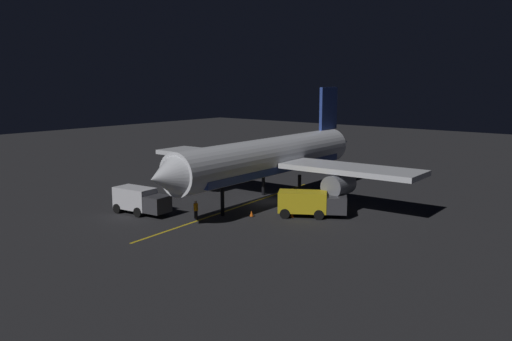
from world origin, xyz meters
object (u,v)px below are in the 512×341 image
traffic_cone_near_left (292,215)px  traffic_cone_under_wing (157,199)px  airliner (272,158)px  catering_truck (309,204)px  ground_crew_worker (196,210)px  traffic_cone_far (252,214)px  baggage_truck (140,201)px  traffic_cone_near_right (144,209)px

traffic_cone_near_left → traffic_cone_under_wing: size_ratio=1.00×
airliner → catering_truck: bearing=155.1°
catering_truck → ground_crew_worker: (7.23, 7.35, -0.33)m
airliner → traffic_cone_near_left: 8.36m
catering_truck → traffic_cone_far: (4.13, 3.29, -0.97)m
ground_crew_worker → traffic_cone_near_left: bearing=-135.8°
catering_truck → traffic_cone_under_wing: bearing=16.3°
baggage_truck → traffic_cone_under_wing: 5.36m
traffic_cone_under_wing → traffic_cone_far: 11.60m
airliner → baggage_truck: bearing=63.3°
airliner → traffic_cone_under_wing: 12.50m
traffic_cone_near_left → traffic_cone_near_right: (12.28, 6.96, 0.00)m
ground_crew_worker → traffic_cone_near_right: (6.07, 0.92, -0.64)m
traffic_cone_near_left → traffic_cone_near_right: 14.12m
traffic_cone_near_right → traffic_cone_near_left: bearing=-150.4°
traffic_cone_near_right → traffic_cone_far: same height
traffic_cone_under_wing → catering_truck: bearing=-163.7°
airliner → ground_crew_worker: 11.07m
baggage_truck → traffic_cone_near_right: 1.33m
airliner → traffic_cone_far: airliner is taller
traffic_cone_near_right → traffic_cone_under_wing: same height
catering_truck → traffic_cone_far: size_ratio=11.52×
ground_crew_worker → traffic_cone_under_wing: bearing=-18.2°
baggage_truck → traffic_cone_near_right: (0.42, -0.78, -0.99)m
airliner → baggage_truck: size_ratio=5.70×
ground_crew_worker → traffic_cone_near_left: (-6.21, -6.05, -0.64)m
ground_crew_worker → traffic_cone_far: size_ratio=3.16×
traffic_cone_under_wing → airliner: bearing=-139.2°
traffic_cone_far → traffic_cone_near_left: bearing=-147.5°
airliner → traffic_cone_near_right: 13.79m
baggage_truck → traffic_cone_far: baggage_truck is taller
catering_truck → baggage_truck: bearing=35.1°
traffic_cone_under_wing → traffic_cone_far: bearing=-173.6°
traffic_cone_far → catering_truck: bearing=-141.5°
baggage_truck → traffic_cone_far: size_ratio=10.61×
airliner → traffic_cone_near_left: airliner is taller
traffic_cone_near_right → traffic_cone_under_wing: size_ratio=1.00×
catering_truck → traffic_cone_under_wing: catering_truck is taller
baggage_truck → traffic_cone_near_right: baggage_truck is taller
airliner → catering_truck: (-6.74, 3.13, -3.21)m
airliner → ground_crew_worker: size_ratio=19.12×
traffic_cone_near_right → baggage_truck: bearing=118.2°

